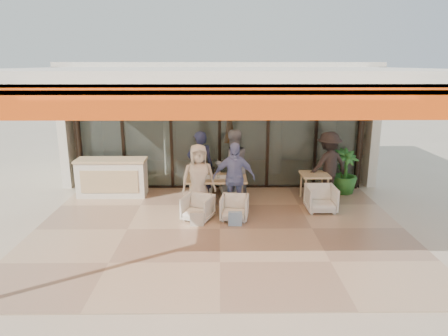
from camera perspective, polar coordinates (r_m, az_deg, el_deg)
The scene contains 21 objects.
ground at distance 8.74m, azimuth -0.60°, elevation -8.83°, with size 70.00×70.00×0.00m, color #C6B293.
terrace_floor at distance 8.74m, azimuth -0.60°, elevation -8.80°, with size 8.00×6.00×0.01m, color tan.
terrace_structure at distance 7.75m, azimuth -0.66°, elevation 12.93°, with size 8.00×6.00×3.40m.
glass_storefront at distance 11.17m, azimuth -0.63°, elevation 4.97°, with size 8.08×0.10×3.20m.
interior_block at distance 13.39m, azimuth -0.61°, elevation 9.31°, with size 9.05×3.62×3.52m.
host_counter at distance 11.11m, azimuth -15.69°, elevation -1.30°, with size 1.85×0.65×1.04m.
dining_table at distance 9.96m, azimuth -1.13°, elevation -1.65°, with size 1.50×0.90×0.93m.
chair_far_left at distance 10.98m, azimuth -3.24°, elevation -2.16°, with size 0.60×0.56×0.62m, color white.
chair_far_right at distance 10.97m, azimuth 1.15°, elevation -2.04°, with size 0.64×0.60×0.66m, color white.
chair_near_left at distance 9.18m, azimuth -3.77°, elevation -5.53°, with size 0.62×0.58×0.64m, color white.
chair_near_right at distance 9.17m, azimuth 1.51°, elevation -5.55°, with size 0.61×0.57×0.63m, color white.
diner_navy at distance 10.33m, azimuth -3.41°, elevation 0.29°, with size 0.67×0.44×1.84m, color #181E36.
diner_grey at distance 10.32m, azimuth 1.25°, elevation 0.39°, with size 0.91×0.71×1.88m, color slate.
diner_cream at distance 9.49m, azimuth -3.66°, elevation -1.55°, with size 0.82×0.53×1.68m, color beige.
diner_periwinkle at distance 9.47m, azimuth 1.42°, elevation -1.41°, with size 1.01×0.42×1.72m, color #6F7EBA.
tote_bag_cream at distance 8.86m, azimuth -3.89°, elevation -7.34°, with size 0.30×0.10×0.34m, color silver.
tote_bag_blue at distance 8.85m, azimuth 1.59°, elevation -7.33°, with size 0.30×0.10×0.34m, color #99BFD8.
side_table at distance 10.55m, azimuth 12.81°, elevation -1.35°, with size 0.70×0.70×0.74m.
side_chair at distance 9.94m, azimuth 13.69°, elevation -4.12°, with size 0.69×0.65×0.71m, color white.
standing_woman at distance 10.88m, azimuth 14.65°, elevation 0.41°, with size 1.15×0.66×1.78m, color black.
potted_palm at distance 11.38m, azimuth 16.85°, elevation -0.51°, with size 0.70×0.70×1.25m, color #1E5919.
Camera 1 is at (0.00, -8.01, 3.49)m, focal length 32.00 mm.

